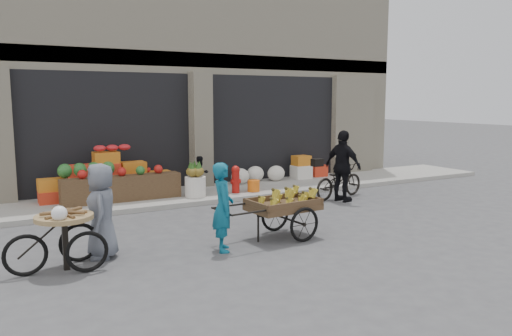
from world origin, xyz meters
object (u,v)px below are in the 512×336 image
vendor_woman (223,207)px  tricycle_cart (64,233)px  pineapple_bin (195,187)px  fire_hydrant (236,178)px  vendor_grey (101,211)px  bicycle (339,181)px  orange_bucket (254,186)px  seated_person (201,174)px  banana_cart (281,203)px  cyclist (343,166)px

vendor_woman → tricycle_cart: size_ratio=1.05×
tricycle_cart → pineapple_bin: bearing=44.7°
pineapple_bin → fire_hydrant: 1.11m
vendor_woman → vendor_grey: bearing=91.7°
tricycle_cart → bicycle: 7.39m
pineapple_bin → bicycle: bicycle is taller
orange_bucket → fire_hydrant: bearing=174.3°
vendor_woman → bicycle: vendor_woman is taller
seated_person → vendor_grey: bearing=-140.1°
pineapple_bin → vendor_grey: vendor_grey is taller
tricycle_cart → vendor_grey: bearing=26.7°
seated_person → bicycle: seated_person is taller
banana_cart → cyclist: 3.70m
orange_bucket → vendor_grey: bearing=-144.0°
tricycle_cart → vendor_woman: bearing=-7.9°
vendor_grey → bicycle: 6.71m
seated_person → cyclist: 3.69m
vendor_woman → fire_hydrant: bearing=-9.4°
fire_hydrant → bicycle: size_ratio=0.41×
vendor_woman → cyclist: 4.89m
vendor_woman → bicycle: bearing=-39.9°
fire_hydrant → vendor_grey: size_ratio=0.47×
vendor_woman → orange_bucket: bearing=-14.9°
seated_person → pineapple_bin: bearing=-133.7°
vendor_grey → tricycle_cart: bearing=-48.8°
seated_person → bicycle: bearing=-43.9°
pineapple_bin → vendor_grey: bearing=-131.1°
fire_hydrant → vendor_grey: bearing=-140.4°
banana_cart → vendor_grey: (-3.11, 0.42, 0.12)m
orange_bucket → vendor_grey: (-4.60, -3.34, 0.49)m
orange_bucket → vendor_woman: (-2.75, -3.95, 0.48)m
vendor_woman → bicycle: (4.54, 2.64, -0.30)m
bicycle → pineapple_bin: bearing=54.8°
orange_bucket → seated_person: bearing=149.7°
vendor_grey → bicycle: size_ratio=0.89×
vendor_woman → bicycle: size_ratio=0.87×
bicycle → cyclist: 0.62m
orange_bucket → banana_cart: 4.06m
orange_bucket → cyclist: bearing=-47.1°
tricycle_cart → orange_bucket: bearing=33.6°
pineapple_bin → tricycle_cart: 5.23m
orange_bucket → vendor_grey: size_ratio=0.21×
vendor_woman → tricycle_cart: bearing=103.5°
fire_hydrant → cyclist: cyclist is taller
pineapple_bin → orange_bucket: size_ratio=1.62×
fire_hydrant → banana_cart: size_ratio=0.32×
bicycle → fire_hydrant: bearing=46.7°
seated_person → bicycle: (2.99, -2.01, -0.13)m
bicycle → vendor_grey: bearing=95.0°
pineapple_bin → vendor_woman: 4.23m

